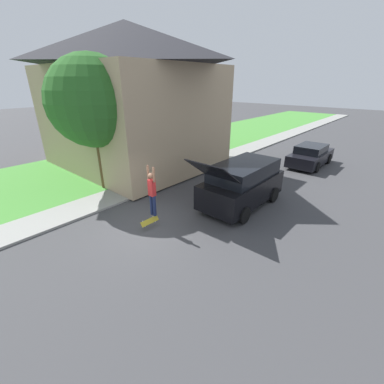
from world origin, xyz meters
TOP-DOWN VIEW (x-y plane):
  - ground_plane at (0.00, 0.00)m, footprint 120.00×120.00m
  - lawn at (-8.00, 6.00)m, footprint 10.00×80.00m
  - sidewalk at (-3.60, 6.00)m, footprint 1.80×80.00m
  - house at (-7.48, 5.08)m, footprint 11.03×9.02m
  - lawn_tree_near at (-4.99, 1.10)m, footprint 4.33×4.33m
  - suv_parked at (1.65, 4.20)m, footprint 2.18×5.15m
  - car_down_street at (1.92, 12.76)m, footprint 1.97×4.36m
  - skateboarder at (0.06, 0.22)m, footprint 0.41×0.23m
  - skateboard at (0.07, -0.02)m, footprint 0.28×0.75m

SIDE VIEW (x-z plane):
  - ground_plane at x=0.00m, z-range 0.00..0.00m
  - lawn at x=-8.00m, z-range 0.00..0.08m
  - sidewalk at x=-3.60m, z-range 0.00..0.10m
  - skateboard at x=0.07m, z-range 0.17..0.47m
  - car_down_street at x=1.92m, z-range -0.03..1.40m
  - suv_parked at x=1.65m, z-range -0.27..2.44m
  - skateboarder at x=0.06m, z-range 0.54..2.56m
  - lawn_tree_near at x=-4.99m, z-range 1.18..7.74m
  - house at x=-7.48m, z-range 0.23..8.85m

